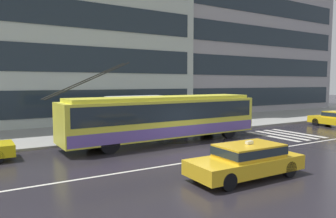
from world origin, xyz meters
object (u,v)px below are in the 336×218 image
(bus_shelter, at_px, (135,105))
(pedestrian_at_shelter, at_px, (187,108))
(taxi_oncoming_near, at_px, (247,159))
(pedestrian_approaching_curb, at_px, (137,111))
(pedestrian_walking_past, at_px, (174,109))
(trolleybus, at_px, (165,117))

(bus_shelter, relative_size, pedestrian_at_shelter, 2.13)
(taxi_oncoming_near, distance_m, pedestrian_at_shelter, 12.09)
(pedestrian_approaching_curb, height_order, pedestrian_walking_past, same)
(pedestrian_at_shelter, distance_m, pedestrian_walking_past, 1.96)
(taxi_oncoming_near, relative_size, pedestrian_at_shelter, 2.38)
(trolleybus, distance_m, taxi_oncoming_near, 7.73)
(bus_shelter, xyz_separation_m, pedestrian_approaching_curb, (-0.51, -1.44, -0.26))
(pedestrian_at_shelter, height_order, pedestrian_walking_past, pedestrian_walking_past)
(pedestrian_approaching_curb, bearing_deg, pedestrian_walking_past, 4.42)
(pedestrian_at_shelter, relative_size, pedestrian_walking_past, 0.98)
(taxi_oncoming_near, xyz_separation_m, bus_shelter, (0.56, 11.38, 1.32))
(pedestrian_approaching_curb, bearing_deg, bus_shelter, 70.51)
(pedestrian_at_shelter, xyz_separation_m, pedestrian_approaching_curb, (-4.68, -1.13, 0.04))
(pedestrian_walking_past, bearing_deg, pedestrian_at_shelter, 27.47)
(taxi_oncoming_near, xyz_separation_m, pedestrian_at_shelter, (4.74, 11.08, 1.01))
(trolleybus, relative_size, pedestrian_approaching_curb, 6.69)
(trolleybus, bearing_deg, bus_shelter, 93.76)
(taxi_oncoming_near, height_order, bus_shelter, bus_shelter)
(trolleybus, height_order, pedestrian_walking_past, trolleybus)
(bus_shelter, bearing_deg, pedestrian_walking_past, -26.36)
(trolleybus, height_order, bus_shelter, trolleybus)
(trolleybus, xyz_separation_m, taxi_oncoming_near, (-0.81, -7.64, -0.84))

